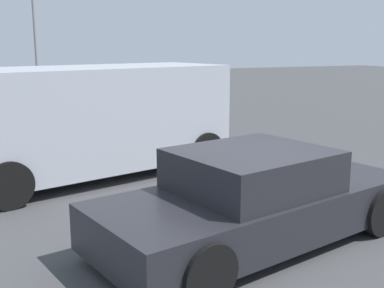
# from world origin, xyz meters

# --- Properties ---
(ground_plane) EXTENTS (80.00, 80.00, 0.00)m
(ground_plane) POSITION_xyz_m (0.00, 0.00, 0.00)
(ground_plane) COLOR #424244
(sedan_foreground) EXTENTS (4.55, 2.56, 1.22)m
(sedan_foreground) POSITION_xyz_m (-0.08, -0.06, 0.56)
(sedan_foreground) COLOR #232328
(sedan_foreground) RESTS_ON ground_plane
(van_white) EXTENTS (5.44, 3.18, 2.08)m
(van_white) POSITION_xyz_m (-1.17, 3.96, 1.13)
(van_white) COLOR #B2B7C1
(van_white) RESTS_ON ground_plane
(light_post_mid) EXTENTS (0.44, 0.44, 6.08)m
(light_post_mid) POSITION_xyz_m (-0.57, 17.68, 4.16)
(light_post_mid) COLOR gray
(light_post_mid) RESTS_ON ground_plane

